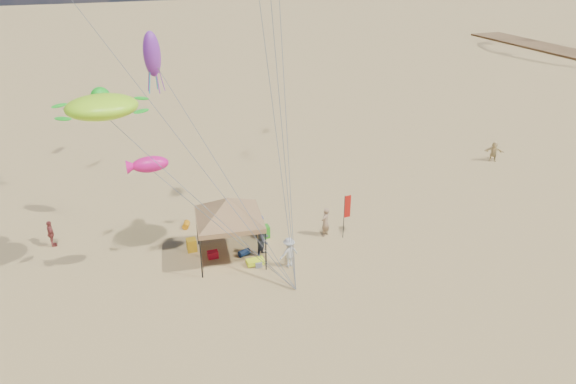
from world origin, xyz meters
name	(u,v)px	position (x,y,z in m)	size (l,w,h in m)	color
ground	(309,294)	(0.00, 0.00, 0.00)	(280.00, 280.00, 0.00)	tan
canopy_tent	(228,200)	(-2.68, 4.44, 3.33)	(6.44, 6.44, 4.00)	black
feather_flag	(347,209)	(3.86, 4.21, 1.78)	(0.41, 0.06, 2.65)	black
cooler_red	(213,255)	(-3.61, 4.65, 0.19)	(0.54, 0.38, 0.38)	red
cooler_blue	(258,220)	(-0.27, 7.47, 0.19)	(0.54, 0.38, 0.38)	#1436A3
bag_navy	(244,253)	(-2.00, 4.29, 0.18)	(0.36, 0.36, 0.60)	#0E2040
bag_orange	(186,225)	(-4.38, 8.32, 0.18)	(0.36, 0.36, 0.60)	orange
chair_green	(265,231)	(-0.40, 5.76, 0.35)	(0.50, 0.50, 0.70)	#298E19
chair_yellow	(192,245)	(-4.52, 5.72, 0.35)	(0.50, 0.50, 0.70)	gold
crate_grey	(258,264)	(-1.60, 3.02, 0.14)	(0.34, 0.30, 0.28)	gray
beach_cart	(255,262)	(-1.70, 3.24, 0.20)	(0.90, 0.50, 0.24)	#E0FF1C
person_near_a	(325,222)	(2.85, 4.75, 0.87)	(0.63, 0.42, 1.74)	#A07D5B
person_near_b	(264,240)	(-0.98, 4.04, 0.88)	(0.85, 0.66, 1.76)	#333845
person_near_c	(289,252)	(-0.11, 2.56, 0.82)	(1.06, 0.61, 1.64)	beige
person_far_a	(51,234)	(-11.56, 8.75, 0.77)	(0.90, 0.38, 1.54)	#953D39
person_far_c	(494,151)	(19.24, 10.67, 0.77)	(1.43, 0.46, 1.54)	tan
turtle_kite	(102,107)	(-7.91, 4.41, 8.67)	(3.06, 2.44, 1.02)	#ABFE1B
fish_kite	(150,164)	(-6.24, 3.97, 5.97)	(1.64, 0.82, 0.73)	#DF127B
squid_kite	(152,54)	(-5.18, 8.82, 9.91)	(0.88, 0.88, 2.28)	purple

